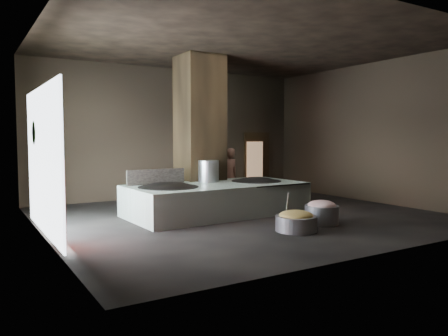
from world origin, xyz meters
TOP-DOWN VIEW (x-y plane):
  - floor at (0.00, 0.00)m, footprint 10.00×9.00m
  - ceiling at (0.00, 0.00)m, footprint 10.00×9.00m
  - back_wall at (0.00, 4.55)m, footprint 10.00×0.10m
  - front_wall at (0.00, -4.55)m, footprint 10.00×0.10m
  - left_wall at (-5.05, 0.00)m, footprint 0.10×9.00m
  - right_wall at (5.05, 0.00)m, footprint 0.10×9.00m
  - pillar at (-0.30, 1.90)m, footprint 1.20×1.20m
  - hearth_platform at (-0.50, 0.55)m, footprint 4.88×2.49m
  - platform_cap at (-0.50, 0.55)m, footprint 4.69×2.25m
  - wok_left at (-1.95, 0.50)m, footprint 1.51×1.51m
  - wok_left_rim at (-1.95, 0.50)m, footprint 1.54×1.54m
  - wok_right at (0.85, 0.60)m, footprint 1.41×1.41m
  - wok_right_rim at (0.85, 0.60)m, footprint 1.44×1.44m
  - stock_pot at (-0.45, 1.10)m, footprint 0.58×0.58m
  - splash_guard at (-1.95, 1.30)m, footprint 1.67×0.13m
  - cook at (0.90, 2.15)m, footprint 0.69×0.50m
  - veg_basin at (-0.06, -2.23)m, footprint 0.99×0.99m
  - veg_fill at (-0.06, -2.23)m, footprint 0.76×0.76m
  - ladle at (-0.21, -2.08)m, footprint 0.20×0.34m
  - meat_basin at (1.00, -1.93)m, footprint 0.93×0.93m
  - meat_fill at (1.00, -1.93)m, footprint 0.68×0.68m
  - doorway_near at (1.20, 4.45)m, footprint 1.18×0.08m
  - doorway_near_glow at (1.28, 4.25)m, footprint 0.81×0.04m
  - doorway_far at (3.60, 4.45)m, footprint 1.18×0.08m
  - doorway_far_glow at (3.43, 4.34)m, footprint 0.74×0.04m
  - left_opening at (-4.95, 0.20)m, footprint 0.04×4.20m
  - pavilion_sliver at (-4.88, -1.10)m, footprint 0.05×0.90m
  - tree_silhouette at (-4.85, 1.30)m, footprint 0.28×1.10m

SIDE VIEW (x-z plane):
  - floor at x=0.00m, z-range -0.10..0.00m
  - veg_basin at x=-0.06m, z-range 0.00..0.34m
  - meat_basin at x=1.00m, z-range 0.00..0.45m
  - veg_fill at x=-0.06m, z-range 0.23..0.47m
  - hearth_platform at x=-0.50m, z-range 0.00..0.83m
  - meat_fill at x=1.00m, z-range 0.32..0.58m
  - ladle at x=-0.21m, z-range 0.22..0.88m
  - wok_left at x=-1.95m, z-range 0.54..0.96m
  - wok_right at x=0.85m, z-range 0.55..0.95m
  - platform_cap at x=-0.50m, z-range 0.80..0.83m
  - wok_left_rim at x=-1.95m, z-range 0.79..0.85m
  - wok_right_rim at x=0.85m, z-range 0.79..0.85m
  - pavilion_sliver at x=-4.88m, z-range 0.00..1.70m
  - cook at x=0.90m, z-range 0.00..1.76m
  - splash_guard at x=-1.95m, z-range 0.82..1.24m
  - doorway_near_glow at x=1.28m, z-range 0.09..2.01m
  - doorway_far_glow at x=3.43m, z-range 0.17..1.93m
  - doorway_near at x=1.20m, z-range -0.09..2.29m
  - doorway_far at x=3.60m, z-range -0.09..2.29m
  - stock_pot at x=-0.45m, z-range 0.82..1.44m
  - left_opening at x=-4.95m, z-range 0.05..3.15m
  - tree_silhouette at x=-4.85m, z-range 1.65..2.75m
  - back_wall at x=0.00m, z-range 0.00..4.50m
  - front_wall at x=0.00m, z-range 0.00..4.50m
  - left_wall at x=-5.05m, z-range 0.00..4.50m
  - right_wall at x=5.05m, z-range 0.00..4.50m
  - pillar at x=-0.30m, z-range 0.00..4.50m
  - ceiling at x=0.00m, z-range 4.50..4.60m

